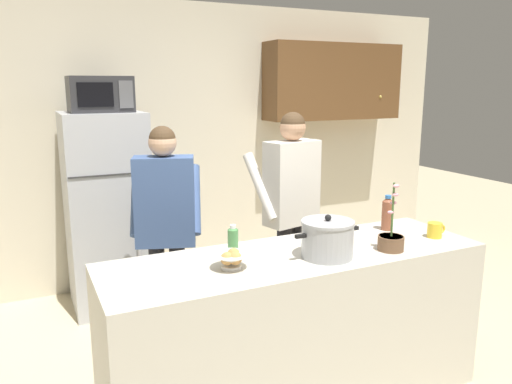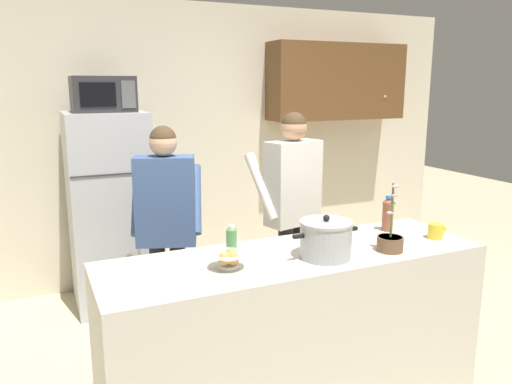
{
  "view_description": "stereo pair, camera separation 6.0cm",
  "coord_description": "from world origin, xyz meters",
  "views": [
    {
      "loc": [
        -1.37,
        -2.33,
        1.86
      ],
      "look_at": [
        0.0,
        0.55,
        1.17
      ],
      "focal_mm": 35.07,
      "sensor_mm": 36.0,
      "label": 1
    },
    {
      "loc": [
        -1.32,
        -2.36,
        1.86
      ],
      "look_at": [
        0.0,
        0.55,
        1.17
      ],
      "focal_mm": 35.07,
      "sensor_mm": 36.0,
      "label": 2
    }
  ],
  "objects": [
    {
      "name": "microwave",
      "position": [
        -0.76,
        1.83,
        1.78
      ],
      "size": [
        0.48,
        0.37,
        0.28
      ],
      "color": "#2D2D30",
      "rests_on": "refrigerator"
    },
    {
      "name": "person_near_pot",
      "position": [
        -0.51,
        0.93,
        0.99
      ],
      "size": [
        0.58,
        0.52,
        1.59
      ],
      "color": "black",
      "rests_on": "ground"
    },
    {
      "name": "bread_bowl",
      "position": [
        -0.43,
        -0.06,
        0.97
      ],
      "size": [
        0.2,
        0.2,
        0.1
      ],
      "color": "white",
      "rests_on": "kitchen_island"
    },
    {
      "name": "bottle_mid_counter",
      "position": [
        -0.32,
        0.18,
        1.0
      ],
      "size": [
        0.06,
        0.06,
        0.16
      ],
      "color": "#4C8C4C",
      "rests_on": "kitchen_island"
    },
    {
      "name": "person_by_sink",
      "position": [
        0.47,
        0.92,
        1.04
      ],
      "size": [
        0.58,
        0.51,
        1.66
      ],
      "color": "black",
      "rests_on": "ground"
    },
    {
      "name": "coffee_mug",
      "position": [
        0.93,
        -0.1,
        0.97
      ],
      "size": [
        0.13,
        0.09,
        0.1
      ],
      "color": "yellow",
      "rests_on": "kitchen_island"
    },
    {
      "name": "bottle_near_edge",
      "position": [
        0.77,
        0.16,
        1.03
      ],
      "size": [
        0.07,
        0.07,
        0.23
      ],
      "color": "brown",
      "rests_on": "kitchen_island"
    },
    {
      "name": "kitchen_island",
      "position": [
        0.0,
        0.0,
        0.46
      ],
      "size": [
        2.22,
        0.68,
        0.92
      ],
      "primitive_type": "cube",
      "color": "beige",
      "rests_on": "ground"
    },
    {
      "name": "refrigerator",
      "position": [
        -0.76,
        1.85,
        0.82
      ],
      "size": [
        0.64,
        0.68,
        1.64
      ],
      "color": "#B7BABF",
      "rests_on": "ground"
    },
    {
      "name": "potted_orchid",
      "position": [
        0.52,
        -0.18,
        0.98
      ],
      "size": [
        0.15,
        0.15,
        0.4
      ],
      "color": "brown",
      "rests_on": "kitchen_island"
    },
    {
      "name": "back_wall_unit",
      "position": [
        0.27,
        2.26,
        1.4
      ],
      "size": [
        6.0,
        0.48,
        2.6
      ],
      "color": "beige",
      "rests_on": "ground"
    },
    {
      "name": "cooking_pot",
      "position": [
        0.12,
        -0.12,
        1.02
      ],
      "size": [
        0.41,
        0.29,
        0.24
      ],
      "color": "#ADAFB5",
      "rests_on": "kitchen_island"
    }
  ]
}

